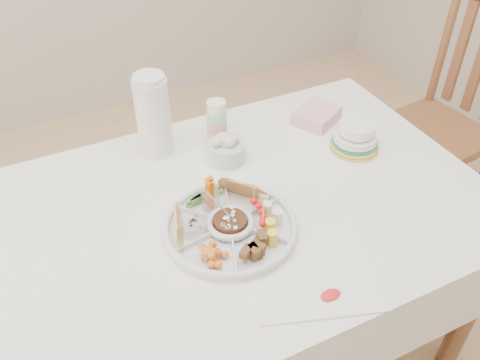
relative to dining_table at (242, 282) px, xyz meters
name	(u,v)px	position (x,y,z in m)	size (l,w,h in m)	color
floor	(242,342)	(0.00, 0.00, -0.38)	(4.00, 4.00, 0.00)	tan
dining_table	(242,282)	(0.00, 0.00, 0.00)	(1.52, 1.02, 0.76)	white
chair	(436,123)	(1.10, 0.29, 0.18)	(0.47, 0.47, 1.12)	brown
party_tray	(230,225)	(-0.08, -0.09, 0.40)	(0.38, 0.38, 0.04)	white
bean_dip	(230,223)	(-0.08, -0.09, 0.41)	(0.10, 0.10, 0.04)	#462519
tortillas	(248,192)	(0.02, 0.00, 0.42)	(0.11, 0.11, 0.06)	#C6824E
carrot_cucumber	(205,190)	(-0.11, 0.04, 0.44)	(0.11, 0.11, 0.10)	#DF5F00
pita_raisins	(184,223)	(-0.20, -0.04, 0.42)	(0.12, 0.12, 0.07)	#D6B17A
cherries	(210,253)	(-0.18, -0.17, 0.42)	(0.10, 0.10, 0.04)	orange
granola_chunks	(258,249)	(-0.06, -0.21, 0.42)	(0.10, 0.10, 0.05)	#472F14
banana_tomato	(276,212)	(0.04, -0.13, 0.44)	(0.10, 0.10, 0.08)	#DDDC73
cup_stack	(217,119)	(0.06, 0.33, 0.48)	(0.07, 0.07, 0.20)	#A7BAA0
thermos	(153,114)	(-0.15, 0.37, 0.53)	(0.11, 0.11, 0.30)	silver
flower_bowl	(226,148)	(0.05, 0.22, 0.43)	(0.13, 0.13, 0.10)	#AECCB7
napkin_stack	(316,116)	(0.45, 0.29, 0.40)	(0.15, 0.13, 0.05)	#EBA7B5
plate_stack	(356,135)	(0.48, 0.09, 0.43)	(0.17, 0.17, 0.11)	tan
placemat	(320,301)	(0.01, -0.41, 0.38)	(0.33, 0.11, 0.01)	white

